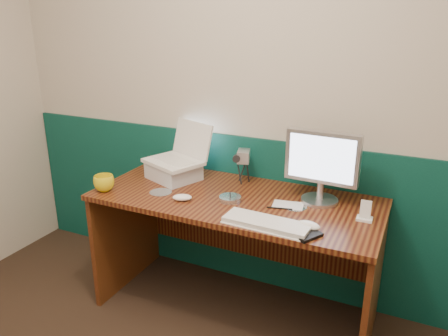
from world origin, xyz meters
The scene contains 19 objects.
back_wall centered at (0.00, 1.75, 1.25)m, with size 3.50×0.04×2.50m, color #BDB2A0.
wainscot centered at (0.00, 1.74, 0.50)m, with size 3.48×0.02×1.00m, color #083633.
desk centered at (0.05, 1.38, 0.38)m, with size 1.60×0.70×0.75m, color #340F09.
laptop_riser centered at (-0.42, 1.48, 0.80)m, with size 0.29×0.24×0.10m, color silver.
laptop centered at (-0.42, 1.48, 0.99)m, with size 0.33×0.25×0.28m, color white, non-canonical shape.
monitor centered at (0.48, 1.52, 0.95)m, with size 0.39×0.11×0.39m, color #BCBBC1, non-canonical shape.
keyboard centered at (0.32, 1.12, 0.76)m, with size 0.42×0.14×0.02m, color white.
mouse_right centered at (0.51, 1.17, 0.77)m, with size 0.12×0.07×0.04m, color white.
mouse_left centered at (-0.20, 1.21, 0.77)m, with size 0.11×0.06×0.04m, color white.
mug centered at (-0.68, 1.15, 0.80)m, with size 0.12×0.12×0.09m, color yellow.
camcorder centered at (-0.01, 1.61, 0.84)m, with size 0.08×0.11×0.18m, color silver, non-canonical shape.
cd_spindle centered at (0.04, 1.32, 0.76)m, with size 0.12×0.12×0.03m, color silver.
cd_loose_a centered at (-0.37, 1.26, 0.75)m, with size 0.13×0.13×0.00m, color #ACB4BC.
cd_loose_b centered at (0.38, 1.40, 0.75)m, with size 0.13×0.13×0.00m, color silver.
pen centered at (0.32, 1.33, 0.75)m, with size 0.01×0.01×0.14m, color black.
papers centered at (0.35, 1.39, 0.75)m, with size 0.16×0.11×0.00m, color silver.
dock centered at (0.74, 1.39, 0.76)m, with size 0.08×0.06×0.01m, color white.
music_player centered at (0.74, 1.39, 0.81)m, with size 0.05×0.01×0.09m, color silver.
pda centered at (0.53, 1.10, 0.76)m, with size 0.07×0.13×0.01m, color black.
Camera 1 is at (0.94, -0.68, 1.71)m, focal length 35.00 mm.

